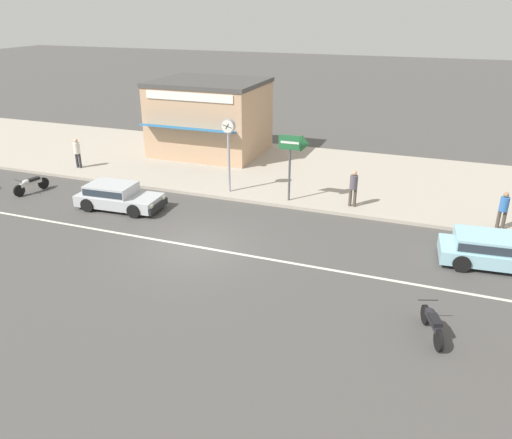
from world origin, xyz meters
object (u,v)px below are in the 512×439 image
Objects in this scene: motorcycle_1 at (31,184)px; shopfront_corner_warung at (210,117)px; street_clock at (228,138)px; arrow_signboard at (301,147)px; pedestrian_near_clock at (353,186)px; pedestrian_far_end at (77,151)px; motorcycle_0 at (432,322)px; pedestrian_mid_kerb at (504,208)px; hatchback_silver_0 at (117,195)px; hatchback_pale_blue_3 at (492,249)px.

shopfront_corner_warung is (5.26, 9.16, 1.85)m from motorcycle_1.
street_clock is 3.52m from arrow_signboard.
pedestrian_far_end is (-15.06, 0.48, -0.02)m from pedestrian_near_clock.
arrow_signboard is at bearing 126.63° from motorcycle_0.
pedestrian_mid_kerb is (11.80, -0.24, -1.70)m from street_clock.
motorcycle_1 is 0.61× the size of arrow_signboard.
shopfront_corner_warung is (0.19, 9.40, 1.68)m from hatchback_silver_0.
hatchback_pale_blue_3 is 3.16m from pedestrian_mid_kerb.
arrow_signboard is at bearing 179.54° from pedestrian_mid_kerb.
pedestrian_near_clock is at bearing 7.28° from arrow_signboard.
street_clock is at bearing 40.10° from hatchback_silver_0.
hatchback_pale_blue_3 is 17.85m from shopfront_corner_warung.
arrow_signboard is (7.50, 3.18, 2.11)m from hatchback_silver_0.
motorcycle_1 is 13.11m from arrow_signboard.
hatchback_pale_blue_3 is 8.66m from arrow_signboard.
motorcycle_1 is at bearing -167.72° from pedestrian_near_clock.
shopfront_corner_warung reaches higher than pedestrian_far_end.
motorcycle_0 is 12.88m from street_clock.
hatchback_silver_0 is 2.52× the size of pedestrian_mid_kerb.
hatchback_silver_0 is 10.44m from pedestrian_near_clock.
motorcycle_0 is 9.24m from pedestrian_near_clock.
hatchback_silver_0 is at bearing -139.90° from street_clock.
motorcycle_1 is at bearing 179.41° from hatchback_pale_blue_3.
hatchback_pale_blue_3 is 2.12× the size of motorcycle_1.
motorcycle_1 is 9.86m from street_clock.
hatchback_silver_0 is 5.08m from motorcycle_1.
hatchback_silver_0 reaches higher than motorcycle_0.
motorcycle_0 is at bearing -109.18° from hatchback_pale_blue_3.
pedestrian_near_clock is at bearing 19.49° from hatchback_silver_0.
pedestrian_far_end is (-12.73, 0.78, -1.61)m from arrow_signboard.
arrow_signboard is (3.51, -0.17, -0.04)m from street_clock.
hatchback_pale_blue_3 is (15.28, 0.02, 0.00)m from hatchback_silver_0.
hatchback_silver_0 is 1.12× the size of street_clock.
street_clock is (9.06, 3.12, 2.32)m from motorcycle_1.
street_clock is 9.38m from pedestrian_far_end.
street_clock is 7.15m from shopfront_corner_warung.
pedestrian_near_clock is 1.06× the size of pedestrian_mid_kerb.
pedestrian_near_clock reaches higher than motorcycle_1.
street_clock reaches higher than hatchback_pale_blue_3.
hatchback_silver_0 is 15.28m from hatchback_pale_blue_3.
arrow_signboard reaches higher than pedestrian_far_end.
shopfront_corner_warung is at bearing 132.95° from motorcycle_0.
street_clock is at bearing 163.57° from hatchback_pale_blue_3.
street_clock is 1.14× the size of arrow_signboard.
street_clock is at bearing -178.79° from pedestrian_near_clock.
shopfront_corner_warung reaches higher than hatchback_silver_0.
pedestrian_near_clock is (14.91, 3.24, 0.68)m from motorcycle_1.
hatchback_pale_blue_3 is at bearing -16.43° from street_clock.
pedestrian_near_clock reaches higher than hatchback_silver_0.
pedestrian_far_end is at bearing 169.13° from hatchback_pale_blue_3.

